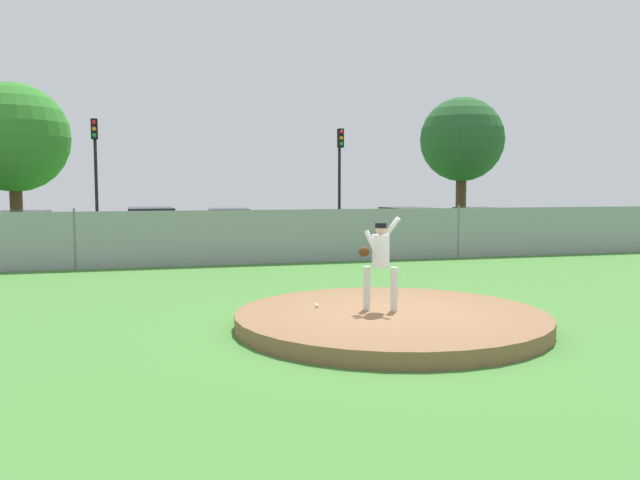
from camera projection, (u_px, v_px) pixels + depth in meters
ground_plane at (311, 280)px, 17.27m from camera, size 80.00×80.00×0.00m
asphalt_strip at (260, 250)px, 25.46m from camera, size 44.00×7.00×0.01m
pitchers_mound at (391, 319)px, 11.48m from camera, size 5.65×5.65×0.27m
pitcher_youth at (380, 257)px, 11.53m from camera, size 0.77×0.38×1.72m
baseball at (317, 305)px, 11.89m from camera, size 0.07×0.07×0.07m
chainlink_fence at (282, 236)px, 21.05m from camera, size 32.39×0.07×1.88m
parked_car_white at (337, 230)px, 25.78m from camera, size 1.97×4.33×1.61m
parked_car_charcoal at (480, 227)px, 27.80m from camera, size 1.91×4.19×1.63m
parked_car_silver at (151, 231)px, 24.39m from camera, size 2.01×4.59×1.75m
parked_car_champagne at (23, 234)px, 23.60m from camera, size 1.95×4.02×1.64m
parked_car_navy at (229, 230)px, 25.47m from camera, size 2.03×4.15×1.67m
parked_car_burgundy at (407, 227)px, 27.27m from camera, size 2.16×4.43×1.66m
traffic_light_near at (95, 160)px, 27.86m from camera, size 0.28×0.46×5.51m
traffic_light_far at (340, 165)px, 30.40m from camera, size 0.28×0.46×5.31m
tree_broad_right at (14, 138)px, 29.08m from camera, size 5.01×5.01×7.31m
tree_bushy_near at (462, 140)px, 36.38m from camera, size 4.81×4.81×7.67m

